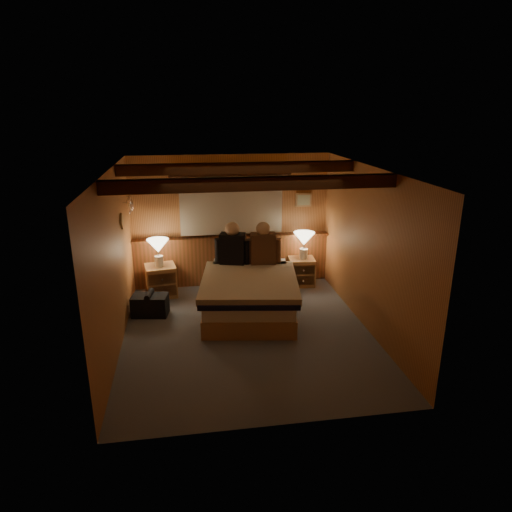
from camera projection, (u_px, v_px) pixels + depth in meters
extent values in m
plane|color=slate|center=(247.00, 333.00, 6.77)|extent=(4.20, 4.20, 0.00)
plane|color=#B68744|center=(246.00, 170.00, 6.02)|extent=(4.20, 4.20, 0.00)
plane|color=#C07C44|center=(231.00, 221.00, 8.36)|extent=(3.60, 0.00, 3.60)
plane|color=#C07C44|center=(114.00, 262.00, 6.13)|extent=(0.00, 4.20, 4.20)
plane|color=#C07C44|center=(369.00, 250.00, 6.66)|extent=(0.00, 4.20, 4.20)
plane|color=#C07C44|center=(276.00, 323.00, 4.42)|extent=(3.60, 0.00, 3.60)
cube|color=brown|center=(232.00, 260.00, 8.54)|extent=(3.60, 0.12, 0.90)
cube|color=brown|center=(232.00, 237.00, 8.34)|extent=(3.60, 0.22, 0.04)
cylinder|color=#3F210F|center=(231.00, 175.00, 8.02)|extent=(2.10, 0.05, 0.05)
sphere|color=#3F210F|center=(170.00, 176.00, 7.87)|extent=(0.08, 0.08, 0.08)
sphere|color=#3F210F|center=(289.00, 174.00, 8.18)|extent=(0.08, 0.08, 0.08)
cube|color=beige|center=(231.00, 205.00, 8.20)|extent=(1.85, 0.08, 1.05)
cube|color=#3F210F|center=(253.00, 184.00, 5.48)|extent=(3.60, 0.15, 0.16)
cube|color=#3F210F|center=(238.00, 168.00, 6.89)|extent=(3.60, 0.15, 0.16)
cylinder|color=silver|center=(128.00, 199.00, 7.47)|extent=(0.03, 0.55, 0.03)
torus|color=silver|center=(130.00, 208.00, 7.37)|extent=(0.01, 0.21, 0.21)
torus|color=silver|center=(131.00, 205.00, 7.58)|extent=(0.01, 0.21, 0.21)
cube|color=tan|center=(304.00, 200.00, 8.44)|extent=(0.30, 0.03, 0.25)
cube|color=beige|center=(304.00, 200.00, 8.42)|extent=(0.24, 0.01, 0.19)
cube|color=tan|center=(250.00, 305.00, 7.37)|extent=(1.64, 2.03, 0.28)
cube|color=white|center=(249.00, 291.00, 7.29)|extent=(1.59, 1.98, 0.22)
cube|color=black|center=(249.00, 288.00, 7.03)|extent=(1.64, 1.67, 0.07)
cube|color=#DF9F99|center=(249.00, 282.00, 7.12)|extent=(1.71, 1.86, 0.11)
cube|color=white|center=(230.00, 265.00, 7.91)|extent=(0.59, 0.39, 0.15)
cube|color=white|center=(270.00, 265.00, 7.92)|extent=(0.59, 0.39, 0.15)
cube|color=tan|center=(161.00, 281.00, 8.02)|extent=(0.57, 0.53, 0.56)
cube|color=brown|center=(162.00, 279.00, 7.79)|extent=(0.45, 0.09, 0.20)
cube|color=brown|center=(163.00, 291.00, 7.86)|extent=(0.45, 0.09, 0.20)
cylinder|color=silver|center=(162.00, 279.00, 7.79)|extent=(0.03, 0.03, 0.03)
cylinder|color=silver|center=(163.00, 291.00, 7.86)|extent=(0.03, 0.03, 0.03)
cube|color=tan|center=(301.00, 271.00, 8.54)|extent=(0.50, 0.45, 0.51)
cube|color=brown|center=(303.00, 270.00, 8.32)|extent=(0.42, 0.05, 0.18)
cube|color=brown|center=(303.00, 280.00, 8.38)|extent=(0.42, 0.05, 0.18)
cylinder|color=silver|center=(303.00, 270.00, 8.32)|extent=(0.03, 0.03, 0.03)
cylinder|color=silver|center=(303.00, 280.00, 8.38)|extent=(0.03, 0.03, 0.03)
cylinder|color=silver|center=(159.00, 261.00, 7.87)|extent=(0.15, 0.15, 0.19)
cylinder|color=silver|center=(159.00, 254.00, 7.84)|extent=(0.02, 0.02, 0.10)
cone|color=#F0E6BB|center=(158.00, 246.00, 7.79)|extent=(0.37, 0.37, 0.23)
cylinder|color=silver|center=(304.00, 254.00, 8.41)|extent=(0.15, 0.15, 0.19)
cylinder|color=silver|center=(304.00, 247.00, 8.37)|extent=(0.03, 0.03, 0.11)
cone|color=#F0E6BB|center=(304.00, 239.00, 8.32)|extent=(0.39, 0.39, 0.24)
cube|color=black|center=(233.00, 249.00, 7.73)|extent=(0.47, 0.35, 0.55)
cylinder|color=black|center=(219.00, 251.00, 7.77)|extent=(0.13, 0.13, 0.44)
cylinder|color=black|center=(247.00, 252.00, 7.71)|extent=(0.13, 0.13, 0.44)
sphere|color=tan|center=(232.00, 229.00, 7.62)|extent=(0.24, 0.24, 0.24)
cube|color=#4F301F|center=(263.00, 249.00, 7.74)|extent=(0.43, 0.27, 0.55)
cylinder|color=#4F301F|center=(249.00, 252.00, 7.73)|extent=(0.13, 0.13, 0.44)
cylinder|color=#4F301F|center=(277.00, 251.00, 7.77)|extent=(0.13, 0.13, 0.44)
sphere|color=tan|center=(263.00, 229.00, 7.63)|extent=(0.24, 0.24, 0.24)
cube|color=black|center=(150.00, 305.00, 7.30)|extent=(0.61, 0.42, 0.34)
cylinder|color=black|center=(149.00, 294.00, 7.24)|extent=(0.14, 0.35, 0.09)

